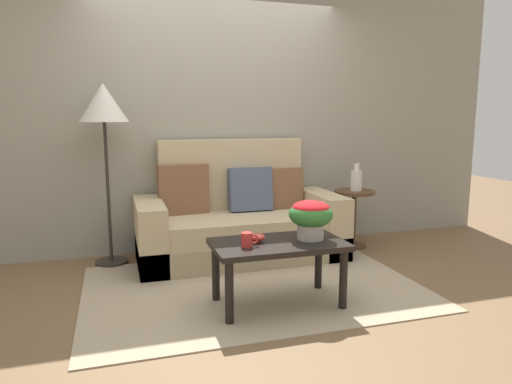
{
  "coord_description": "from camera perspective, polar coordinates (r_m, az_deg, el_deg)",
  "views": [
    {
      "loc": [
        -1.02,
        -3.44,
        1.36
      ],
      "look_at": [
        0.09,
        0.15,
        0.74
      ],
      "focal_mm": 32.46,
      "sensor_mm": 36.0,
      "label": 1
    }
  ],
  "objects": [
    {
      "name": "ground_plane",
      "position": [
        3.84,
        -0.58,
        -11.46
      ],
      "size": [
        14.0,
        14.0,
        0.0
      ],
      "primitive_type": "plane",
      "color": "brown"
    },
    {
      "name": "wall_back",
      "position": [
        4.81,
        -4.96,
        9.83
      ],
      "size": [
        6.4,
        0.12,
        2.81
      ],
      "primitive_type": "cube",
      "color": "gray",
      "rests_on": "ground"
    },
    {
      "name": "area_rug",
      "position": [
        3.78,
        -0.34,
        -11.67
      ],
      "size": [
        2.62,
        1.79,
        0.01
      ],
      "primitive_type": "cube",
      "color": "tan",
      "rests_on": "ground"
    },
    {
      "name": "couch",
      "position": [
        4.51,
        -2.13,
        -3.84
      ],
      "size": [
        1.94,
        0.87,
        1.13
      ],
      "color": "tan",
      "rests_on": "ground"
    },
    {
      "name": "coffee_table",
      "position": [
        3.34,
        2.76,
        -7.36
      ],
      "size": [
        0.95,
        0.53,
        0.48
      ],
      "color": "black",
      "rests_on": "ground"
    },
    {
      "name": "side_table",
      "position": [
        4.93,
        11.98,
        -1.98
      ],
      "size": [
        0.42,
        0.42,
        0.6
      ],
      "color": "#4C331E",
      "rests_on": "ground"
    },
    {
      "name": "floor_lamp",
      "position": [
        4.37,
        -18.25,
        9.49
      ],
      "size": [
        0.43,
        0.43,
        1.65
      ],
      "color": "#2D2823",
      "rests_on": "ground"
    },
    {
      "name": "potted_plant",
      "position": [
        3.37,
        6.76,
        -2.85
      ],
      "size": [
        0.32,
        0.32,
        0.28
      ],
      "color": "#B7B2A8",
      "rests_on": "coffee_table"
    },
    {
      "name": "coffee_mug",
      "position": [
        3.18,
        -1.08,
        -5.89
      ],
      "size": [
        0.12,
        0.08,
        0.1
      ],
      "color": "red",
      "rests_on": "coffee_table"
    },
    {
      "name": "snack_bowl",
      "position": [
        3.3,
        0.14,
        -5.6
      ],
      "size": [
        0.12,
        0.12,
        0.06
      ],
      "color": "#B2382D",
      "rests_on": "coffee_table"
    },
    {
      "name": "table_vase",
      "position": [
        4.88,
        12.27,
        1.49
      ],
      "size": [
        0.12,
        0.12,
        0.28
      ],
      "color": "silver",
      "rests_on": "side_table"
    }
  ]
}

